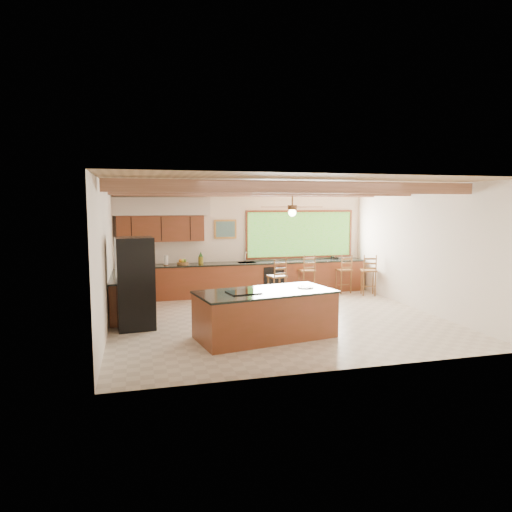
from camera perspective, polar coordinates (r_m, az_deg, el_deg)
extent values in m
plane|color=beige|center=(10.28, 2.71, -7.89)|extent=(7.20, 7.20, 0.00)
cube|color=#F1E3D0|center=(13.13, -1.51, 1.89)|extent=(7.20, 0.04, 3.00)
cube|color=#F1E3D0|center=(7.00, 10.76, -2.24)|extent=(7.20, 0.04, 3.00)
cube|color=#F1E3D0|center=(9.57, -18.27, -0.14)|extent=(0.04, 6.50, 3.00)
cube|color=#F1E3D0|center=(11.61, 19.96, 0.90)|extent=(0.04, 6.50, 3.00)
cube|color=#96734B|center=(9.97, 2.80, 9.06)|extent=(7.20, 6.50, 0.04)
cube|color=#9E684F|center=(8.45, 6.10, 8.55)|extent=(7.10, 0.15, 0.22)
cube|color=#9E684F|center=(10.44, 1.96, 8.18)|extent=(7.10, 0.15, 0.22)
cube|color=#9E684F|center=(12.17, -0.49, 7.93)|extent=(7.10, 0.15, 0.22)
cube|color=brown|center=(12.59, -11.80, 3.38)|extent=(2.30, 0.35, 0.70)
cube|color=beige|center=(12.50, -11.85, 6.11)|extent=(2.60, 0.50, 0.48)
cylinder|color=#FFEABF|center=(12.49, -15.04, 4.97)|extent=(0.10, 0.10, 0.01)
cylinder|color=#FFEABF|center=(12.56, -8.62, 5.12)|extent=(0.10, 0.10, 0.01)
cube|color=#76C546|center=(13.58, 5.52, 2.73)|extent=(3.20, 0.04, 1.30)
cube|color=#AD7734|center=(12.97, -3.85, 3.36)|extent=(0.64, 0.03, 0.54)
cube|color=#3E6F5D|center=(12.95, -3.84, 3.36)|extent=(0.54, 0.01, 0.44)
cube|color=brown|center=(12.93, -1.15, -2.92)|extent=(7.00, 0.65, 0.88)
cube|color=black|center=(12.87, -1.15, -0.90)|extent=(7.04, 0.69, 0.04)
cube|color=brown|center=(11.05, -15.89, -4.78)|extent=(0.65, 2.35, 0.88)
cube|color=black|center=(10.97, -15.96, -2.42)|extent=(0.69, 2.39, 0.04)
cube|color=black|center=(12.81, 2.25, -3.11)|extent=(0.60, 0.02, 0.78)
cube|color=silver|center=(12.87, -1.15, -0.87)|extent=(0.50, 0.38, 0.03)
cylinder|color=silver|center=(13.04, -1.36, -0.05)|extent=(0.03, 0.03, 0.30)
cylinder|color=silver|center=(12.93, -1.26, 0.48)|extent=(0.03, 0.20, 0.03)
cylinder|color=silver|center=(12.48, -11.18, -0.53)|extent=(0.11, 0.11, 0.27)
cylinder|color=#193E19|center=(12.48, -14.25, -0.79)|extent=(0.05, 0.05, 0.19)
cylinder|color=#193E19|center=(12.53, -12.79, -0.74)|extent=(0.05, 0.05, 0.18)
cube|color=black|center=(13.83, 9.80, -0.21)|extent=(0.20, 0.16, 0.09)
cube|color=brown|center=(8.81, 1.15, -7.41)|extent=(2.73, 1.61, 0.87)
cube|color=black|center=(8.71, 1.16, -4.52)|extent=(2.78, 1.66, 0.04)
cube|color=black|center=(8.52, -1.58, -4.56)|extent=(0.64, 0.55, 0.02)
cylinder|color=silver|center=(9.11, 6.21, -3.89)|extent=(0.32, 0.32, 0.02)
cube|color=black|center=(9.66, -14.88, -3.30)|extent=(0.80, 0.78, 1.89)
cube|color=silver|center=(9.67, -12.70, -3.24)|extent=(0.02, 0.05, 1.73)
cube|color=brown|center=(12.94, 6.33, -1.79)|extent=(0.44, 0.44, 0.04)
cylinder|color=brown|center=(12.79, 5.89, -3.52)|extent=(0.04, 0.04, 0.68)
cylinder|color=brown|center=(12.90, 7.25, -3.45)|extent=(0.04, 0.04, 0.68)
cylinder|color=brown|center=(13.09, 5.38, -3.28)|extent=(0.04, 0.04, 0.68)
cylinder|color=brown|center=(13.20, 6.72, -3.21)|extent=(0.04, 0.04, 0.68)
cube|color=brown|center=(11.77, 2.62, -2.55)|extent=(0.49, 0.49, 0.04)
cylinder|color=brown|center=(11.63, 2.08, -4.48)|extent=(0.04, 0.04, 0.68)
cylinder|color=brown|center=(11.73, 3.63, -4.39)|extent=(0.04, 0.04, 0.68)
cylinder|color=brown|center=(11.94, 1.62, -4.19)|extent=(0.04, 0.04, 0.68)
cylinder|color=brown|center=(12.04, 3.13, -4.11)|extent=(0.04, 0.04, 0.68)
cube|color=brown|center=(13.39, 10.89, -1.70)|extent=(0.42, 0.42, 0.04)
cylinder|color=brown|center=(13.24, 10.54, -3.31)|extent=(0.04, 0.04, 0.65)
cylinder|color=brown|center=(13.37, 11.76, -3.24)|extent=(0.04, 0.04, 0.65)
cylinder|color=brown|center=(13.52, 9.97, -3.10)|extent=(0.04, 0.04, 0.65)
cylinder|color=brown|center=(13.65, 11.18, -3.03)|extent=(0.04, 0.04, 0.65)
cube|color=brown|center=(13.21, 13.90, -1.76)|extent=(0.52, 0.52, 0.04)
cylinder|color=brown|center=(13.04, 13.57, -3.46)|extent=(0.04, 0.04, 0.68)
cylinder|color=brown|center=(13.20, 14.83, -3.38)|extent=(0.04, 0.04, 0.68)
cylinder|color=brown|center=(13.33, 12.90, -3.24)|extent=(0.04, 0.04, 0.68)
cylinder|color=brown|center=(13.48, 14.14, -3.16)|extent=(0.04, 0.04, 0.68)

